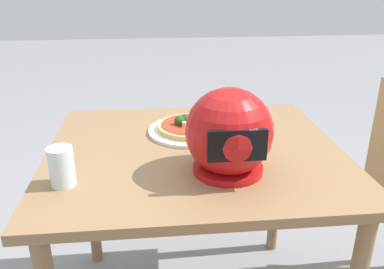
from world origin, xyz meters
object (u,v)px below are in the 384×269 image
object	(u,v)px
motorcycle_helmet	(229,134)
drinking_glass	(62,167)
pizza	(189,125)
dining_table	(195,173)

from	to	relation	value
motorcycle_helmet	drinking_glass	bearing A→B (deg)	3.84
pizza	dining_table	bearing A→B (deg)	91.93
dining_table	drinking_glass	bearing A→B (deg)	27.79
pizza	motorcycle_helmet	size ratio (longest dim) A/B	0.95
dining_table	drinking_glass	world-z (taller)	drinking_glass
drinking_glass	pizza	bearing A→B (deg)	-137.55
pizza	motorcycle_helmet	bearing A→B (deg)	104.71
pizza	motorcycle_helmet	distance (m)	0.35
motorcycle_helmet	drinking_glass	xyz separation A→B (m)	(0.47, 0.03, -0.07)
motorcycle_helmet	drinking_glass	world-z (taller)	motorcycle_helmet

